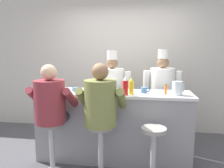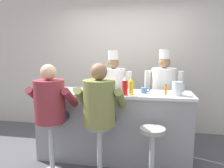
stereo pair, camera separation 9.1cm
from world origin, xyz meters
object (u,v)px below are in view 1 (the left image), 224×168
Objects in this scene: hot_sauce_bottle_orange at (166,89)px; breakfast_plate at (97,92)px; cereal_bowl at (77,89)px; mustard_bottle_yellow at (131,86)px; water_pitcher_clear at (177,88)px; cook_in_whites_near at (112,93)px; empty_stool_round at (153,146)px; coffee_mug_blue at (144,90)px; diner_seated_maroon at (51,104)px; ketchup_bottle_red at (125,86)px; cook_in_whites_far at (162,93)px; cup_stack_steel at (100,79)px; diner_seated_olive at (101,106)px.

breakfast_plate is at bearing -178.31° from hot_sauce_bottle_orange.
hot_sauce_bottle_orange reaches higher than cereal_bowl.
water_pitcher_clear is (0.61, 0.03, -0.02)m from mustard_bottle_yellow.
cereal_bowl is 0.08× the size of cook_in_whites_near.
hot_sauce_bottle_orange is 0.79m from empty_stool_round.
diner_seated_maroon is at bearing -157.51° from coffee_mug_blue.
ketchup_bottle_red is at bearing 139.45° from empty_stool_round.
diner_seated_maroon reaches higher than water_pitcher_clear.
cereal_bowl is 0.19× the size of empty_stool_round.
cook_in_whites_far is at bearing 81.68° from empty_stool_round.
cook_in_whites_far is at bearing 27.31° from cereal_bowl.
water_pitcher_clear is 1.11m from breakfast_plate.
hot_sauce_bottle_orange is 0.21× the size of empty_stool_round.
coffee_mug_blue is 0.80m from empty_stool_round.
diner_seated_maroon is 1.24m from cook_in_whites_near.
cereal_bowl is 0.39m from cup_stack_steel.
empty_stool_round is at bearing -98.32° from cook_in_whites_far.
diner_seated_maroon is at bearing -166.19° from water_pitcher_clear.
mustard_bottle_yellow is (0.08, 0.08, -0.01)m from ketchup_bottle_red.
diner_seated_olive is (-0.82, -0.42, -0.15)m from hot_sauce_bottle_orange.
cereal_bowl is (-1.43, 0.09, -0.07)m from water_pitcher_clear.
cereal_bowl is 1.02× the size of coffee_mug_blue.
empty_stool_round is at bearing -24.88° from cereal_bowl.
mustard_bottle_yellow is at bearing 46.23° from diner_seated_olive.
mustard_bottle_yellow reaches higher than empty_stool_round.
ketchup_bottle_red is 0.99m from diner_seated_maroon.
water_pitcher_clear reaches higher than hot_sauce_bottle_orange.
breakfast_plate is (-1.10, 0.00, -0.08)m from water_pitcher_clear.
cook_in_whites_near is 0.99× the size of cook_in_whites_far.
mustard_bottle_yellow is 0.82m from cook_in_whites_near.
diner_seated_maroon is (-1.47, -0.43, -0.16)m from hot_sauce_bottle_orange.
mustard_bottle_yellow is 0.14× the size of cook_in_whites_far.
diner_seated_olive is (0.65, 0.00, 0.01)m from diner_seated_maroon.
diner_seated_olive is at bearing -157.67° from water_pitcher_clear.
water_pitcher_clear is 1.43× the size of coffee_mug_blue.
breakfast_plate is (-0.95, -0.03, -0.06)m from hot_sauce_bottle_orange.
diner_seated_olive is at bearing -70.68° from breakfast_plate.
water_pitcher_clear is (0.15, -0.03, 0.02)m from hot_sauce_bottle_orange.
coffee_mug_blue is (0.25, 0.20, -0.08)m from ketchup_bottle_red.
breakfast_plate is 0.29m from cup_stack_steel.
cook_in_whites_far is (0.17, 1.18, 0.43)m from empty_stool_round.
cook_in_whites_far is at bearing 27.40° from cup_stack_steel.
water_pitcher_clear is 0.11× the size of cook_in_whites_near.
cereal_bowl is 0.09× the size of diner_seated_olive.
ketchup_bottle_red is 0.55m from cup_stack_steel.
cook_in_whites_near reaches higher than hot_sauce_bottle_orange.
empty_stool_round is (-0.16, -0.46, -0.62)m from hot_sauce_bottle_orange.
diner_seated_maroon is (-1.18, -0.49, -0.13)m from coffee_mug_blue.
ketchup_bottle_red is at bearing -122.47° from cook_in_whites_far.
hot_sauce_bottle_orange is at bearing -2.63° from cereal_bowl.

